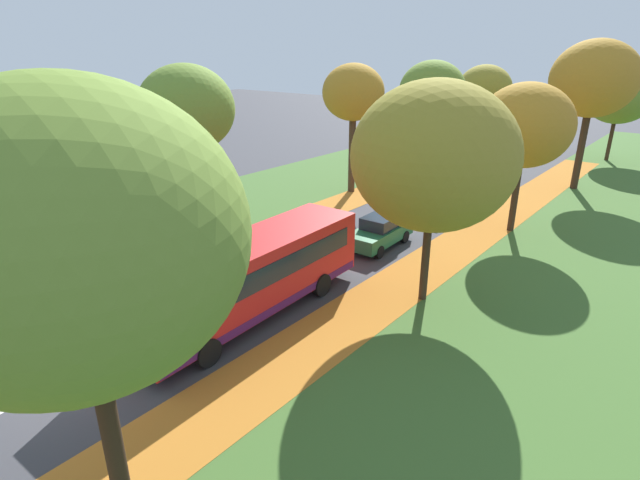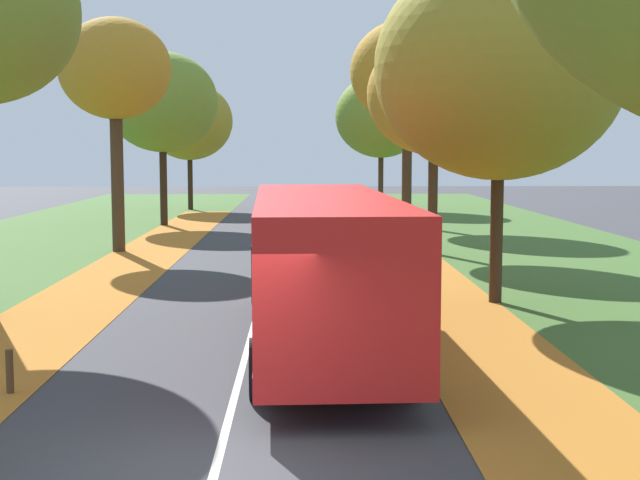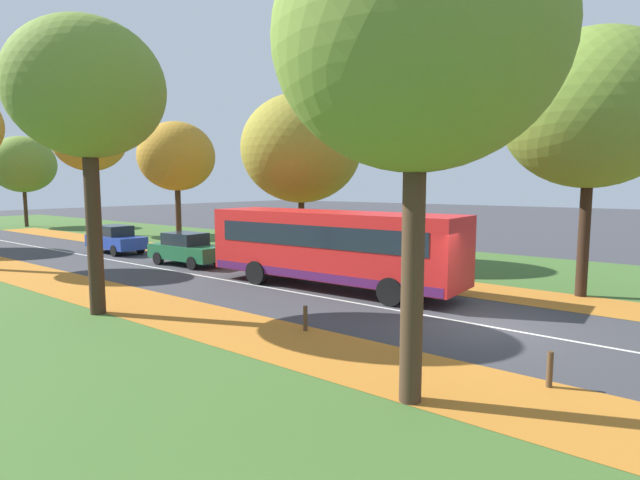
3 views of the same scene
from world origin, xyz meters
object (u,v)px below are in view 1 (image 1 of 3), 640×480
at_px(tree_left_mid, 353,93).
at_px(car_green_lead, 380,231).
at_px(tree_left_distant, 484,90).
at_px(car_blue_following, 444,201).
at_px(tree_right_distant, 620,93).
at_px(bollard_third, 112,294).
at_px(bollard_second, 31,327).
at_px(tree_right_nearest, 73,238).
at_px(tree_right_far, 594,79).
at_px(bus, 250,274).
at_px(tree_right_near, 434,157).
at_px(tree_left_near, 187,110).
at_px(tree_left_far, 432,91).
at_px(tree_right_mid, 525,126).

bearing_deg(tree_left_mid, car_green_lead, -46.37).
xyz_separation_m(tree_left_distant, car_blue_following, (7.54, -23.62, -4.73)).
height_order(tree_right_distant, bollard_third, tree_right_distant).
distance_m(tree_left_distant, bollard_second, 45.94).
bearing_deg(tree_right_nearest, bollard_second, 168.29).
xyz_separation_m(tree_right_far, bus, (-4.85, -27.49, -5.87)).
bearing_deg(tree_right_near, bollard_second, -130.02).
bearing_deg(tree_left_near, tree_right_distant, 71.30).
height_order(bollard_third, bus, bus).
bearing_deg(bus, bollard_second, -129.98).
distance_m(tree_right_distant, bus, 40.17).
bearing_deg(tree_right_nearest, tree_left_far, 108.02).
relative_size(tree_left_near, tree_right_distant, 1.05).
xyz_separation_m(tree_left_mid, tree_right_mid, (11.66, -0.94, -0.93)).
xyz_separation_m(tree_right_far, car_green_lead, (-4.85, -18.46, -6.76)).
bearing_deg(tree_right_nearest, tree_left_distant, 103.94).
xyz_separation_m(tree_left_mid, bollard_third, (2.22, -19.48, -6.36)).
bearing_deg(car_green_lead, bus, -89.96).
distance_m(tree_left_mid, bus, 18.83).
bearing_deg(bus, tree_left_near, 155.52).
xyz_separation_m(tree_right_near, car_green_lead, (-4.47, 3.71, -5.04)).
bearing_deg(tree_left_distant, tree_right_near, -70.91).
relative_size(tree_left_mid, bollard_third, 12.24).
height_order(tree_right_far, car_green_lead, tree_right_far).
xyz_separation_m(tree_left_distant, bollard_third, (2.36, -42.44, -5.19)).
bearing_deg(tree_right_far, tree_right_near, -90.98).
bearing_deg(bollard_third, bollard_second, -89.72).
xyz_separation_m(tree_right_near, bus, (-4.47, -5.31, -4.15)).
xyz_separation_m(tree_left_far, tree_right_mid, (11.71, -12.36, -0.35)).
bearing_deg(car_blue_following, tree_left_mid, 174.86).
bearing_deg(tree_left_far, car_blue_following, -58.33).
xyz_separation_m(tree_left_far, bollard_third, (2.27, -30.90, -5.78)).
bearing_deg(tree_right_near, car_green_lead, 140.30).
xyz_separation_m(bollard_second, bus, (5.02, 5.99, 1.37)).
distance_m(tree_right_far, car_blue_following, 14.16).
xyz_separation_m(tree_left_near, bus, (7.61, -3.46, -5.12)).
bearing_deg(bollard_third, tree_left_mid, 96.51).
bearing_deg(tree_right_mid, bollard_third, -116.99).
bearing_deg(tree_right_distant, car_green_lead, -98.64).
distance_m(tree_left_near, tree_right_distant, 38.25).
bearing_deg(tree_left_far, bollard_second, -86.16).
xyz_separation_m(bollard_second, bollard_third, (-0.02, 3.14, 0.02)).
relative_size(tree_left_near, bollard_second, 13.60).
relative_size(tree_left_near, tree_left_mid, 1.03).
height_order(tree_left_far, bus, tree_left_far).
xyz_separation_m(tree_left_near, tree_left_distant, (0.21, 36.13, -1.28)).
bearing_deg(bollard_third, tree_right_mid, 63.01).
xyz_separation_m(bollard_third, car_green_lead, (5.03, 11.87, 0.46)).
height_order(tree_right_distant, bollard_second, tree_right_distant).
relative_size(tree_left_near, car_green_lead, 2.10).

